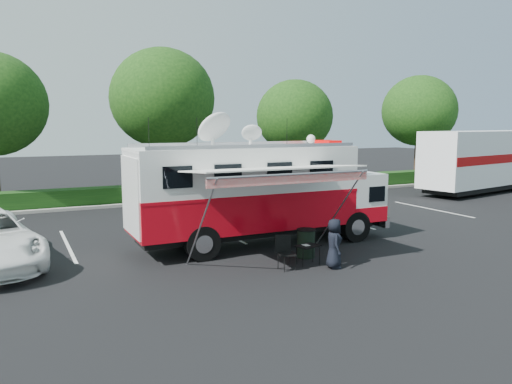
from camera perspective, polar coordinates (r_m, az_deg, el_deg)
ground_plane at (r=18.60m, az=0.68°, el=-6.00°), size 120.00×120.00×0.00m
back_border at (r=30.49m, az=-8.45°, el=8.74°), size 60.00×6.14×8.87m
stall_lines at (r=21.07m, az=-4.23°, el=-4.38°), size 24.12×5.50×0.01m
command_truck at (r=18.19m, az=0.46°, el=0.07°), size 9.67×2.66×4.65m
awning at (r=15.25m, az=2.18°, el=2.38°), size 5.28×2.72×3.19m
person at (r=15.81m, az=8.86°, el=-8.56°), size 0.73×0.88×1.55m
folding_table at (r=15.90m, az=5.97°, el=-6.24°), size 0.86×0.71×0.64m
folding_chair at (r=15.40m, az=3.33°, el=-6.53°), size 0.62×0.65×1.05m
trash_bin at (r=16.81m, az=5.73°, el=-5.83°), size 0.65×0.65×0.96m
semi_trailer at (r=36.77m, az=25.37°, el=3.39°), size 13.26×5.08×4.00m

